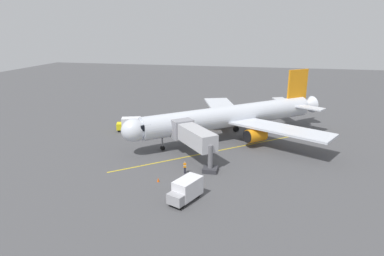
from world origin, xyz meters
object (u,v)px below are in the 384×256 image
at_px(airplane, 233,116).
at_px(safety_cone_wing_port, 180,192).
at_px(safety_cone_nose_right, 156,129).
at_px(jet_bridge, 191,135).
at_px(ground_crew_marshaller, 185,167).
at_px(box_truck_near_nose, 129,124).
at_px(box_truck_starboard_side, 186,190).
at_px(tug_portside, 259,120).
at_px(safety_cone_nose_left, 158,180).

relative_size(airplane, safety_cone_wing_port, 61.25).
relative_size(safety_cone_nose_right, safety_cone_wing_port, 1.00).
distance_m(jet_bridge, ground_crew_marshaller, 6.32).
relative_size(jet_bridge, ground_crew_marshaller, 5.83).
xyz_separation_m(airplane, safety_cone_wing_port, (4.00, 23.02, -3.73)).
distance_m(jet_bridge, box_truck_near_nose, 18.73).
bearing_deg(jet_bridge, box_truck_starboard_side, 99.45).
bearing_deg(jet_bridge, airplane, -114.30).
xyz_separation_m(jet_bridge, tug_portside, (-9.79, -22.44, -3.06)).
distance_m(ground_crew_marshaller, box_truck_starboard_side, 7.72).
xyz_separation_m(box_truck_near_nose, box_truck_starboard_side, (-16.92, 24.41, 0.00)).
bearing_deg(safety_cone_nose_right, airplane, 175.27).
bearing_deg(safety_cone_nose_right, safety_cone_nose_left, 108.72).
height_order(box_truck_near_nose, safety_cone_nose_right, box_truck_near_nose).
bearing_deg(tug_portside, box_truck_near_nose, 24.39).
height_order(tug_portside, box_truck_starboard_side, box_truck_starboard_side).
xyz_separation_m(ground_crew_marshaller, box_truck_starboard_side, (-1.87, 7.48, 0.50)).
relative_size(airplane, box_truck_near_nose, 6.77).
height_order(box_truck_near_nose, safety_cone_wing_port, box_truck_near_nose).
xyz_separation_m(ground_crew_marshaller, tug_portside, (-9.48, -28.06, -0.18)).
distance_m(box_truck_near_nose, safety_cone_nose_left, 23.70).
distance_m(tug_portside, safety_cone_nose_right, 21.92).
bearing_deg(tug_portside, safety_cone_nose_right, 26.64).
bearing_deg(safety_cone_nose_right, box_truck_starboard_side, 114.96).
bearing_deg(box_truck_starboard_side, safety_cone_nose_right, -65.04).
bearing_deg(safety_cone_nose_right, box_truck_near_nose, 14.74).
bearing_deg(ground_crew_marshaller, safety_cone_nose_right, -61.01).
bearing_deg(safety_cone_nose_right, tug_portside, -153.36).
bearing_deg(airplane, ground_crew_marshaller, 74.15).
height_order(jet_bridge, box_truck_starboard_side, jet_bridge).
xyz_separation_m(box_truck_near_nose, tug_portside, (-24.53, -11.12, -0.68)).
height_order(tug_portside, safety_cone_nose_left, tug_portside).
bearing_deg(jet_bridge, tug_portside, -113.57).
bearing_deg(tug_portside, safety_cone_nose_left, 68.63).
xyz_separation_m(airplane, ground_crew_marshaller, (4.83, 17.00, -3.12)).
height_order(safety_cone_nose_right, safety_cone_wing_port, same).
bearing_deg(safety_cone_nose_left, tug_portside, -111.37).
relative_size(box_truck_near_nose, tug_portside, 1.82).
distance_m(airplane, safety_cone_nose_right, 15.44).
distance_m(box_truck_starboard_side, safety_cone_wing_port, 2.11).
bearing_deg(safety_cone_wing_port, box_truck_near_nose, -55.32).
bearing_deg(box_truck_starboard_side, airplane, -96.90).
bearing_deg(box_truck_near_nose, safety_cone_nose_right, -165.26).
bearing_deg(safety_cone_nose_right, safety_cone_wing_port, 114.28).
bearing_deg(jet_bridge, box_truck_near_nose, -37.53).
height_order(jet_bridge, tug_portside, jet_bridge).
relative_size(tug_portside, box_truck_starboard_side, 0.55).
bearing_deg(airplane, box_truck_near_nose, 0.19).
distance_m(ground_crew_marshaller, box_truck_near_nose, 22.66).
bearing_deg(box_truck_near_nose, safety_cone_wing_port, 124.68).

